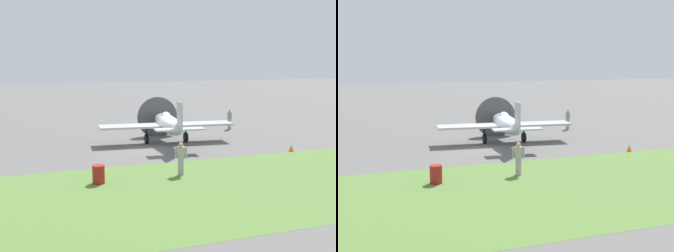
% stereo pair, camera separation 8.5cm
% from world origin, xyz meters
% --- Properties ---
extents(ground_plane, '(160.00, 160.00, 0.00)m').
position_xyz_m(ground_plane, '(0.00, 0.00, 0.00)').
color(ground_plane, '#605E5B').
extents(grass_verge, '(120.00, 11.00, 0.01)m').
position_xyz_m(grass_verge, '(0.00, -10.03, 0.00)').
color(grass_verge, '#567A38').
rests_on(grass_verge, ground).
extents(airplane_lead, '(9.69, 7.68, 3.44)m').
position_xyz_m(airplane_lead, '(1.01, 0.81, 1.44)').
color(airplane_lead, '#B2B7BC').
rests_on(airplane_lead, ground).
extents(ground_crew_chief, '(0.38, 0.62, 1.73)m').
position_xyz_m(ground_crew_chief, '(8.12, 4.94, 0.91)').
color(ground_crew_chief, '#9E998E').
rests_on(ground_crew_chief, ground).
extents(ground_crew_mechanic, '(0.59, 0.38, 1.73)m').
position_xyz_m(ground_crew_mechanic, '(-1.17, -7.32, 0.91)').
color(ground_crew_mechanic, '#9E998E').
rests_on(ground_crew_mechanic, ground).
extents(fuel_drum, '(0.60, 0.60, 0.90)m').
position_xyz_m(fuel_drum, '(-5.48, -7.41, 0.45)').
color(fuel_drum, maroon).
rests_on(fuel_drum, ground).
extents(runway_marker_cone, '(0.36, 0.36, 0.44)m').
position_xyz_m(runway_marker_cone, '(7.71, -4.41, 0.22)').
color(runway_marker_cone, orange).
rests_on(runway_marker_cone, ground).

